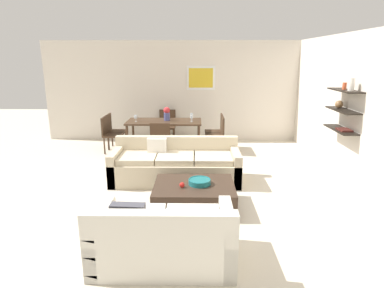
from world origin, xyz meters
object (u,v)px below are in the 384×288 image
dining_table (164,124)px  dining_chair_right_far (217,129)px  dining_chair_foot (161,139)px  dining_chair_left_near (109,132)px  wine_glass_left_near (136,117)px  sofa_beige (176,166)px  apple_on_coffee_table (182,185)px  wine_glass_head (165,113)px  decorative_bowl (200,182)px  loveseat_white (163,238)px  dining_chair_left_far (113,129)px  centerpiece_vase (167,113)px  dining_chair_right_near (218,132)px  wine_glass_right_near (192,117)px  dining_chair_head (167,124)px  coffee_table (194,196)px  wine_glass_right_far (192,115)px

dining_table → dining_chair_right_far: size_ratio=2.07×
dining_chair_foot → dining_chair_right_far: size_ratio=1.00×
dining_chair_left_near → wine_glass_left_near: size_ratio=5.58×
sofa_beige → apple_on_coffee_table: (0.18, -1.27, 0.13)m
dining_chair_right_far → wine_glass_left_near: (-1.99, -0.30, 0.36)m
dining_chair_left_near → wine_glass_head: wine_glass_head is taller
decorative_bowl → dining_chair_left_near: dining_chair_left_near is taller
loveseat_white → wine_glass_left_near: 4.67m
apple_on_coffee_table → wine_glass_left_near: size_ratio=0.50×
dining_chair_left_far → centerpiece_vase: centerpiece_vase is taller
decorative_bowl → dining_chair_foot: (-0.84, 2.37, 0.08)m
decorative_bowl → wine_glass_head: 3.70m
dining_chair_right_near → wine_glass_left_near: wine_glass_left_near is taller
wine_glass_left_near → loveseat_white: bearing=-76.3°
sofa_beige → dining_chair_right_far: bearing=68.0°
loveseat_white → wine_glass_right_near: bearing=86.8°
decorative_bowl → sofa_beige: bearing=111.1°
sofa_beige → wine_glass_left_near: wine_glass_left_near is taller
wine_glass_head → decorative_bowl: bearing=-76.7°
dining_chair_head → wine_glass_head: wine_glass_head is taller
sofa_beige → dining_chair_foot: (-0.40, 1.23, 0.21)m
decorative_bowl → dining_chair_left_near: size_ratio=0.39×
coffee_table → wine_glass_head: bearing=102.0°
dining_chair_right_near → wine_glass_head: 1.48m
sofa_beige → wine_glass_right_near: wine_glass_right_near is taller
dining_chair_left_near → centerpiece_vase: bearing=10.3°
wine_glass_left_near → wine_glass_head: size_ratio=0.87×
loveseat_white → dining_chair_head: 5.46m
dining_chair_head → dining_table: bearing=-90.0°
loveseat_white → dining_chair_head: bearing=94.4°
dining_chair_right_far → decorative_bowl: bearing=-97.9°
coffee_table → dining_chair_right_far: (0.56, 3.41, 0.31)m
dining_chair_left_far → wine_glass_right_far: size_ratio=5.12×
dining_chair_right_near → decorative_bowl: bearing=-98.9°
decorative_bowl → loveseat_white: bearing=-106.8°
wine_glass_head → wine_glass_right_far: bearing=-21.3°
sofa_beige → wine_glass_right_near: bearing=82.1°
apple_on_coffee_table → wine_glass_left_near: 3.49m
apple_on_coffee_table → centerpiece_vase: centerpiece_vase is taller
centerpiece_vase → dining_chair_right_far: bearing=6.2°
wine_glass_right_near → dining_chair_right_near: bearing=-7.7°
dining_table → wine_glass_head: (-0.00, 0.37, 0.20)m
dining_chair_right_near → centerpiece_vase: 1.35m
loveseat_white → dining_chair_right_far: dining_chair_right_far is taller
loveseat_white → dining_chair_right_near: (0.90, 4.41, 0.21)m
dining_chair_right_near → dining_chair_right_far: bearing=90.0°
dining_chair_foot → centerpiece_vase: 0.99m
coffee_table → dining_chair_right_near: bearing=79.6°
wine_glass_head → dining_table: bearing=-90.0°
apple_on_coffee_table → wine_glass_right_far: wine_glass_right_far is taller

